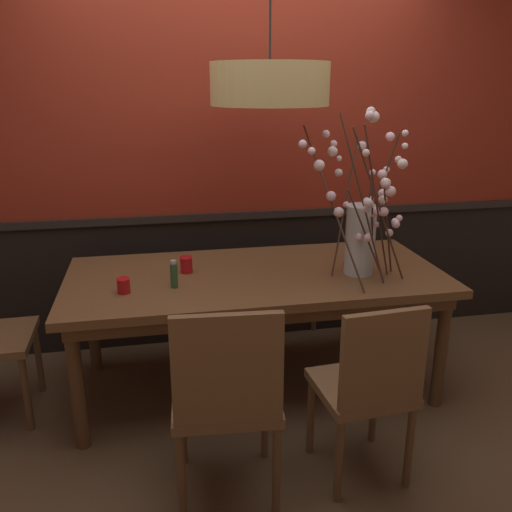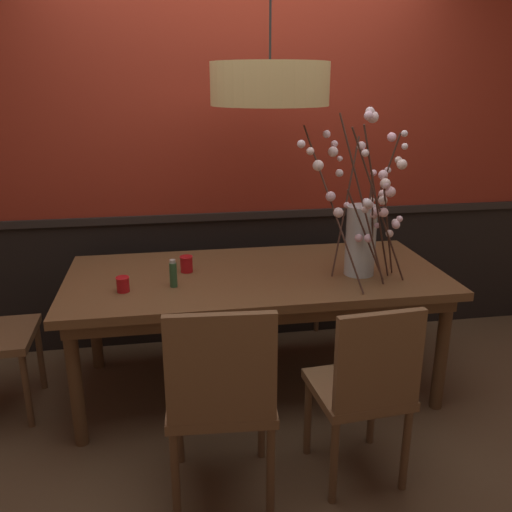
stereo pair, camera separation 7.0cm
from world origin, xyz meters
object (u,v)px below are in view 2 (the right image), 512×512
(candle_holder_nearer_center, at_px, (123,284))
(condiment_bottle, at_px, (173,274))
(chair_near_side_right, at_px, (365,385))
(candle_holder_nearer_edge, at_px, (186,264))
(chair_far_side_right, at_px, (283,254))
(chair_near_side_left, at_px, (221,394))
(dining_table, at_px, (256,286))
(pendant_lamp, at_px, (270,84))
(vase_with_blossoms, at_px, (362,229))

(candle_holder_nearer_center, height_order, condiment_bottle, condiment_bottle)
(chair_near_side_right, relative_size, candle_holder_nearer_edge, 9.53)
(chair_far_side_right, bearing_deg, condiment_bottle, -128.30)
(chair_far_side_right, height_order, candle_holder_nearer_edge, chair_far_side_right)
(chair_near_side_right, xyz_separation_m, chair_near_side_left, (-0.63, -0.01, 0.03))
(chair_near_side_right, bearing_deg, chair_far_side_right, 89.14)
(dining_table, bearing_deg, pendant_lamp, 4.67)
(vase_with_blossoms, bearing_deg, chair_near_side_left, -138.80)
(dining_table, bearing_deg, chair_far_side_right, 68.34)
(candle_holder_nearer_edge, bearing_deg, pendant_lamp, -9.68)
(chair_near_side_left, xyz_separation_m, candle_holder_nearer_center, (-0.43, 0.73, 0.24))
(chair_near_side_right, bearing_deg, candle_holder_nearer_edge, 126.75)
(chair_near_side_right, height_order, candle_holder_nearer_edge, chair_near_side_right)
(vase_with_blossoms, height_order, candle_holder_nearer_edge, vase_with_blossoms)
(condiment_bottle, distance_m, pendant_lamp, 1.11)
(chair_near_side_right, distance_m, pendant_lamp, 1.56)
(chair_near_side_left, relative_size, candle_holder_nearer_edge, 10.07)
(chair_far_side_right, distance_m, pendant_lamp, 1.55)
(chair_near_side_right, relative_size, pendant_lamp, 0.73)
(chair_near_side_right, xyz_separation_m, vase_with_blossoms, (0.23, 0.75, 0.50))
(condiment_bottle, bearing_deg, dining_table, 16.46)
(chair_far_side_right, xyz_separation_m, candle_holder_nearer_edge, (-0.75, -0.83, 0.25))
(dining_table, height_order, chair_far_side_right, chair_far_side_right)
(dining_table, relative_size, candle_holder_nearer_edge, 22.61)
(candle_holder_nearer_center, distance_m, candle_holder_nearer_edge, 0.42)
(candle_holder_nearer_center, bearing_deg, vase_with_blossoms, 1.29)
(dining_table, height_order, chair_near_side_left, chair_near_side_left)
(vase_with_blossoms, distance_m, pendant_lamp, 0.92)
(chair_far_side_right, relative_size, candle_holder_nearer_edge, 10.21)
(candle_holder_nearer_center, relative_size, condiment_bottle, 0.54)
(pendant_lamp, bearing_deg, condiment_bottle, -165.07)
(dining_table, bearing_deg, vase_with_blossoms, -13.73)
(chair_near_side_left, xyz_separation_m, pendant_lamp, (0.37, 0.90, 1.23))
(chair_far_side_right, height_order, vase_with_blossoms, vase_with_blossoms)
(chair_near_side_right, relative_size, candle_holder_nearer_center, 11.01)
(dining_table, xyz_separation_m, pendant_lamp, (0.07, 0.01, 1.11))
(condiment_bottle, bearing_deg, vase_with_blossoms, -0.00)
(candle_holder_nearer_center, bearing_deg, pendant_lamp, 12.22)
(vase_with_blossoms, distance_m, candle_holder_nearer_edge, 1.00)
(chair_far_side_right, bearing_deg, chair_near_side_left, -110.10)
(chair_near_side_left, bearing_deg, chair_near_side_right, 0.79)
(candle_holder_nearer_edge, relative_size, condiment_bottle, 0.63)
(dining_table, distance_m, chair_far_side_right, 0.99)
(chair_far_side_right, relative_size, condiment_bottle, 6.38)
(candle_holder_nearer_edge, bearing_deg, candle_holder_nearer_center, -143.32)
(chair_far_side_right, height_order, condiment_bottle, chair_far_side_right)
(chair_far_side_right, relative_size, pendant_lamp, 0.78)
(chair_near_side_right, distance_m, candle_holder_nearer_center, 1.31)
(chair_near_side_right, bearing_deg, condiment_bottle, 137.05)
(chair_near_side_left, distance_m, chair_far_side_right, 1.92)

